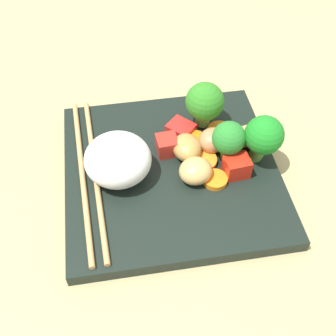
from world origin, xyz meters
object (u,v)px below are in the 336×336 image
carrot_slice_1 (196,138)px  square_plate (171,172)px  broccoli_floret_1 (264,136)px  chopstick_pair (89,173)px  rice_mound (118,161)px

carrot_slice_1 → square_plate: bearing=133.8°
square_plate → broccoli_floret_1: 10.89cm
carrot_slice_1 → chopstick_pair: 13.06cm
rice_mound → broccoli_floret_1: broccoli_floret_1 is taller
rice_mound → carrot_slice_1: (3.72, -9.43, -2.18)cm
rice_mound → chopstick_pair: rice_mound is taller
broccoli_floret_1 → carrot_slice_1: bearing=55.6°
square_plate → carrot_slice_1: size_ratio=11.55×
carrot_slice_1 → chopstick_pair: (-2.86, 12.75, -0.06)cm
rice_mound → square_plate: bearing=-88.0°
broccoli_floret_1 → carrot_slice_1: (4.27, 6.25, -3.33)cm
rice_mound → chopstick_pair: size_ratio=0.31×
rice_mound → chopstick_pair: 4.09cm
rice_mound → carrot_slice_1: bearing=-68.5°
square_plate → carrot_slice_1: bearing=-46.2°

